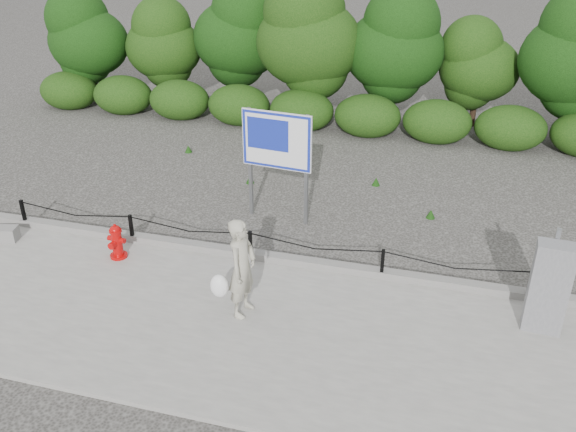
% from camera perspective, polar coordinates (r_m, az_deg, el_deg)
% --- Properties ---
extents(ground, '(90.00, 90.00, 0.00)m').
position_cam_1_polar(ground, '(11.75, -3.48, -4.35)').
color(ground, '#2D2B28').
rests_on(ground, ground).
extents(sidewalk, '(14.00, 4.00, 0.08)m').
position_cam_1_polar(sidewalk, '(10.20, -7.13, -9.85)').
color(sidewalk, gray).
rests_on(sidewalk, ground).
extents(curb, '(14.00, 0.22, 0.14)m').
position_cam_1_polar(curb, '(11.72, -3.43, -3.60)').
color(curb, slate).
rests_on(curb, sidewalk).
extents(chain_barrier, '(10.06, 0.06, 0.60)m').
position_cam_1_polar(chain_barrier, '(11.52, -3.55, -2.42)').
color(chain_barrier, black).
rests_on(chain_barrier, sidewalk).
extents(treeline, '(20.05, 3.49, 4.34)m').
position_cam_1_polar(treeline, '(18.94, 6.74, 15.64)').
color(treeline, black).
rests_on(treeline, ground).
extents(fire_hydrant, '(0.37, 0.39, 0.70)m').
position_cam_1_polar(fire_hydrant, '(12.03, -15.74, -2.33)').
color(fire_hydrant, '#BB0707').
rests_on(fire_hydrant, sidewalk).
extents(pedestrian, '(0.75, 0.68, 1.72)m').
position_cam_1_polar(pedestrian, '(9.84, -4.44, -4.98)').
color(pedestrian, '#AAA692').
rests_on(pedestrian, sidewalk).
extents(utility_cabinet, '(0.61, 0.44, 1.70)m').
position_cam_1_polar(utility_cabinet, '(10.32, 23.22, -6.16)').
color(utility_cabinet, gray).
rests_on(utility_cabinet, sidewalk).
extents(advertising_sign, '(1.51, 0.27, 2.43)m').
position_cam_1_polar(advertising_sign, '(12.58, -1.07, 6.62)').
color(advertising_sign, slate).
rests_on(advertising_sign, ground).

